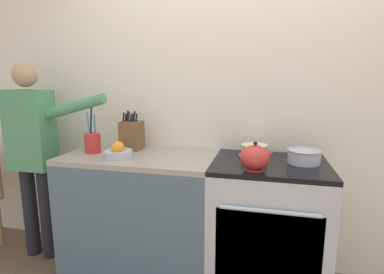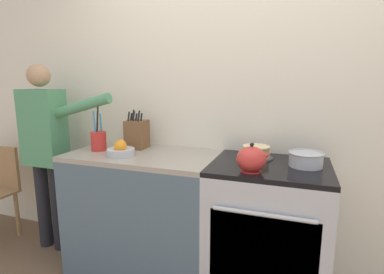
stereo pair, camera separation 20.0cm
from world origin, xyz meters
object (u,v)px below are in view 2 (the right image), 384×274
at_px(mixing_bowl, 306,159).
at_px(person_baker, 46,143).
at_px(knife_block, 137,134).
at_px(layer_cake, 256,152).
at_px(fruit_bowl, 121,149).
at_px(utensil_crock, 99,140).
at_px(stove_range, 267,232).
at_px(tea_kettle, 252,159).

relative_size(mixing_bowl, person_baker, 0.13).
xyz_separation_m(mixing_bowl, knife_block, (-1.24, 0.11, 0.07)).
height_order(layer_cake, mixing_bowl, mixing_bowl).
bearing_deg(layer_cake, mixing_bowl, -17.51).
relative_size(fruit_bowl, person_baker, 0.12).
relative_size(knife_block, utensil_crock, 0.91).
height_order(utensil_crock, fruit_bowl, utensil_crock).
height_order(stove_range, knife_block, knife_block).
bearing_deg(stove_range, knife_block, 172.39).
distance_m(stove_range, mixing_bowl, 0.55).
bearing_deg(person_baker, stove_range, -12.86).
bearing_deg(layer_cake, knife_block, 179.61).
bearing_deg(mixing_bowl, fruit_bowl, -173.01).
bearing_deg(utensil_crock, person_baker, 176.97).
relative_size(mixing_bowl, utensil_crock, 0.64).
bearing_deg(layer_cake, utensil_crock, -172.20).
relative_size(layer_cake, mixing_bowl, 1.05).
bearing_deg(person_baker, fruit_bowl, -21.37).
bearing_deg(stove_range, mixing_bowl, 8.59).
bearing_deg(knife_block, layer_cake, -0.39).
bearing_deg(stove_range, utensil_crock, -178.76).
xyz_separation_m(stove_range, tea_kettle, (-0.09, -0.18, 0.53)).
distance_m(layer_cake, knife_block, 0.93).
relative_size(knife_block, fruit_bowl, 1.55).
distance_m(stove_range, layer_cake, 0.53).
distance_m(knife_block, fruit_bowl, 0.26).
height_order(layer_cake, utensil_crock, utensil_crock).
xyz_separation_m(layer_cake, tea_kettle, (0.02, -0.31, 0.03)).
distance_m(layer_cake, mixing_bowl, 0.33).
height_order(stove_range, mixing_bowl, mixing_bowl).
bearing_deg(knife_block, person_baker, -170.17).
relative_size(stove_range, tea_kettle, 4.34).
bearing_deg(utensil_crock, mixing_bowl, 2.29).
distance_m(stove_range, tea_kettle, 0.57).
bearing_deg(tea_kettle, layer_cake, 92.80).
xyz_separation_m(utensil_crock, fruit_bowl, (0.25, -0.09, -0.03)).
relative_size(layer_cake, utensil_crock, 0.68).
distance_m(knife_block, person_baker, 0.80).
bearing_deg(stove_range, fruit_bowl, -173.34).
distance_m(layer_cake, tea_kettle, 0.32).
distance_m(layer_cake, fruit_bowl, 0.94).
xyz_separation_m(layer_cake, fruit_bowl, (-0.91, -0.25, 0.01)).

